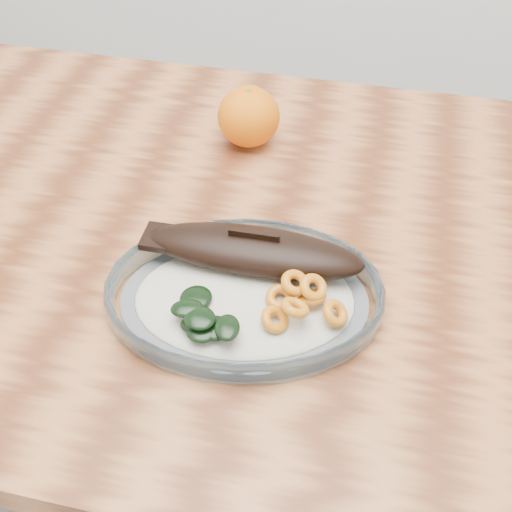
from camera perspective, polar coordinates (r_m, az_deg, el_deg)
name	(u,v)px	position (r m, az deg, el deg)	size (l,w,h in m)	color
ground	(222,484)	(1.46, -3.02, -19.56)	(3.00, 3.00, 0.00)	slate
dining_table	(205,271)	(0.92, -4.51, -1.36)	(1.20, 0.80, 0.75)	#602E16
plated_meal	(245,291)	(0.73, -0.99, -3.11)	(0.66, 0.66, 0.08)	white
orange_left	(249,117)	(0.96, -0.65, 12.26)	(0.09, 0.09, 0.09)	#FF5B05
orange_right	(249,106)	(1.01, -0.59, 13.19)	(0.07, 0.07, 0.07)	#FF5B05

